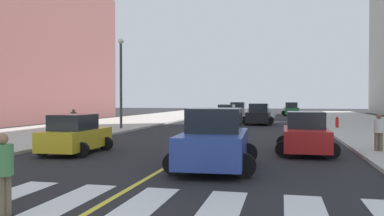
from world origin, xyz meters
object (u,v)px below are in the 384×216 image
(pedestrian_waiting_east, at_px, (379,131))
(pedestrian_walking_west, at_px, (74,120))
(car_silver_nearest, at_px, (227,113))
(pedestrian_crossing, at_px, (3,171))
(car_blue_seventh, at_px, (215,140))
(car_red_fourth, at_px, (306,134))
(car_gray_fifth, at_px, (238,111))
(car_black_second, at_px, (259,115))
(fire_hydrant, at_px, (337,122))
(street_lamp, at_px, (121,75))
(car_green_third, at_px, (291,109))
(car_yellow_sixth, at_px, (75,135))

(pedestrian_waiting_east, relative_size, pedestrian_walking_west, 0.99)
(car_silver_nearest, distance_m, pedestrian_crossing, 37.04)
(car_blue_seventh, distance_m, pedestrian_crossing, 7.37)
(car_red_fourth, distance_m, car_gray_fifth, 35.45)
(car_black_second, distance_m, car_blue_seventh, 25.20)
(pedestrian_waiting_east, bearing_deg, car_blue_seventh, 54.62)
(pedestrian_crossing, relative_size, fire_hydrant, 1.93)
(car_black_second, distance_m, pedestrian_crossing, 31.99)
(car_blue_seventh, bearing_deg, fire_hydrant, -110.85)
(car_silver_nearest, height_order, pedestrian_crossing, car_silver_nearest)
(car_gray_fifth, relative_size, street_lamp, 0.67)
(car_red_fourth, relative_size, street_lamp, 0.59)
(pedestrian_crossing, bearing_deg, pedestrian_waiting_east, 147.91)
(car_silver_nearest, bearing_deg, pedestrian_crossing, -87.78)
(car_green_third, bearing_deg, pedestrian_crossing, 80.54)
(car_gray_fifth, relative_size, car_yellow_sixth, 1.20)
(car_green_third, bearing_deg, pedestrian_walking_west, 66.05)
(car_red_fourth, relative_size, car_blue_seventh, 0.87)
(car_silver_nearest, xyz_separation_m, pedestrian_walking_west, (-7.70, -19.80, 0.17))
(pedestrian_walking_west, bearing_deg, car_yellow_sixth, 82.83)
(car_red_fourth, distance_m, pedestrian_crossing, 13.07)
(car_yellow_sixth, bearing_deg, car_silver_nearest, 82.82)
(pedestrian_crossing, bearing_deg, pedestrian_walking_west, -147.07)
(car_red_fourth, distance_m, fire_hydrant, 16.06)
(car_yellow_sixth, relative_size, street_lamp, 0.56)
(car_green_third, relative_size, car_red_fourth, 1.11)
(car_silver_nearest, bearing_deg, street_lamp, -111.93)
(car_gray_fifth, distance_m, street_lamp, 24.99)
(car_silver_nearest, height_order, fire_hydrant, car_silver_nearest)
(pedestrian_crossing, xyz_separation_m, street_lamp, (-6.90, 22.23, 3.42))
(car_green_third, distance_m, pedestrian_waiting_east, 43.77)
(car_black_second, xyz_separation_m, pedestrian_waiting_east, (6.38, -20.07, 0.08))
(pedestrian_waiting_east, bearing_deg, fire_hydrant, -74.76)
(car_yellow_sixth, bearing_deg, pedestrian_crossing, -70.13)
(pedestrian_waiting_east, bearing_deg, car_green_third, -70.25)
(car_silver_nearest, relative_size, car_black_second, 0.93)
(car_red_fourth, height_order, street_lamp, street_lamp)
(car_red_fourth, distance_m, street_lamp, 17.71)
(pedestrian_crossing, relative_size, pedestrian_waiting_east, 1.06)
(car_black_second, distance_m, street_lamp, 14.42)
(car_green_third, xyz_separation_m, pedestrian_crossing, (-6.90, -55.42, -0.01))
(fire_hydrant, height_order, street_lamp, street_lamp)
(car_black_second, bearing_deg, car_blue_seventh, 90.51)
(car_red_fourth, height_order, car_blue_seventh, car_blue_seventh)
(car_green_third, xyz_separation_m, car_yellow_sixth, (-10.37, -46.36, -0.13))
(car_green_third, distance_m, pedestrian_crossing, 55.85)
(fire_hydrant, bearing_deg, car_blue_seventh, -108.10)
(pedestrian_crossing, height_order, pedestrian_walking_west, pedestrian_walking_west)
(pedestrian_walking_west, bearing_deg, pedestrian_crossing, 78.22)
(car_blue_seventh, bearing_deg, pedestrian_crossing, 61.01)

